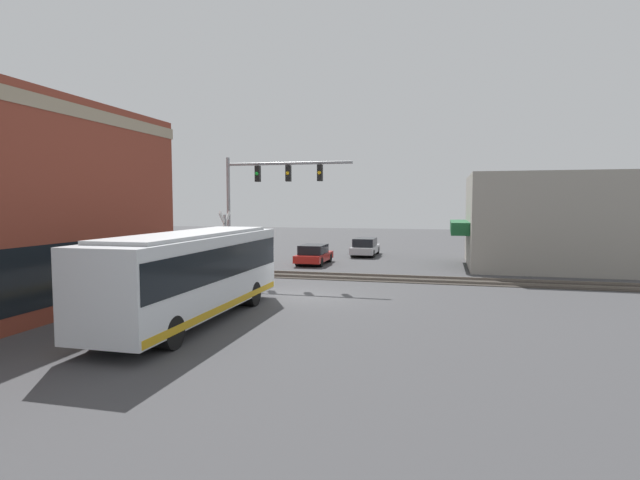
# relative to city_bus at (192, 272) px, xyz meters

# --- Properties ---
(ground_plane) EXTENTS (120.00, 120.00, 0.00)m
(ground_plane) POSITION_rel_city_bus_xyz_m (5.63, -2.80, -1.76)
(ground_plane) COLOR #424244
(shop_building) EXTENTS (9.07, 11.06, 6.09)m
(shop_building) POSITION_rel_city_bus_xyz_m (19.10, -15.20, 1.28)
(shop_building) COLOR gray
(shop_building) RESTS_ON ground
(city_bus) EXTENTS (10.35, 2.59, 3.20)m
(city_bus) POSITION_rel_city_bus_xyz_m (0.00, 0.00, 0.00)
(city_bus) COLOR silver
(city_bus) RESTS_ON ground
(traffic_signal_gantry) EXTENTS (0.42, 7.35, 6.83)m
(traffic_signal_gantry) POSITION_rel_city_bus_xyz_m (10.59, 1.16, 3.31)
(traffic_signal_gantry) COLOR gray
(traffic_signal_gantry) RESTS_ON ground
(crossing_signal) EXTENTS (1.41, 1.18, 3.81)m
(crossing_signal) POSITION_rel_city_bus_xyz_m (9.12, 2.94, 0.53)
(crossing_signal) COLOR gray
(crossing_signal) RESTS_ON ground
(rail_track_near) EXTENTS (2.60, 60.00, 0.15)m
(rail_track_near) POSITION_rel_city_bus_xyz_m (11.63, -2.80, -1.73)
(rail_track_near) COLOR #332D28
(rail_track_near) RESTS_ON ground
(parked_car_red) EXTENTS (4.28, 1.82, 1.36)m
(parked_car_red) POSITION_rel_city_bus_xyz_m (17.14, -0.00, -1.13)
(parked_car_red) COLOR #B21E19
(parked_car_red) RESTS_ON ground
(parked_car_silver) EXTENTS (4.69, 1.82, 1.43)m
(parked_car_silver) POSITION_rel_city_bus_xyz_m (23.50, -2.60, -1.09)
(parked_car_silver) COLOR #B7B7BC
(parked_car_silver) RESTS_ON ground
(pedestrian_at_crossing) EXTENTS (0.34, 0.34, 1.65)m
(pedestrian_at_crossing) POSITION_rel_city_bus_xyz_m (9.25, 2.07, -0.92)
(pedestrian_at_crossing) COLOR #473828
(pedestrian_at_crossing) RESTS_ON ground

